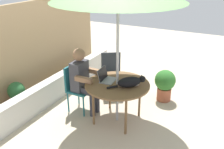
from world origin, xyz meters
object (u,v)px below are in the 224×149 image
(chair_empty, at_px, (111,71))
(potted_plant_near_fence, at_px, (165,83))
(patio_table, at_px, (117,87))
(person_seated, at_px, (83,78))
(cat, at_px, (131,82))
(potted_plant_by_chair, at_px, (17,96))
(chair_occupied, at_px, (76,84))
(laptop, at_px, (105,77))

(chair_empty, height_order, potted_plant_near_fence, chair_empty)
(potted_plant_near_fence, bearing_deg, chair_empty, 101.13)
(patio_table, distance_m, person_seated, 0.68)
(cat, height_order, potted_plant_by_chair, cat)
(chair_occupied, relative_size, cat, 1.72)
(potted_plant_by_chair, bearing_deg, laptop, -68.74)
(cat, bearing_deg, patio_table, 92.26)
(chair_occupied, xyz_separation_m, chair_empty, (0.87, -0.28, 0.00))
(chair_occupied, height_order, person_seated, person_seated)
(chair_occupied, bearing_deg, laptop, -87.03)
(person_seated, xyz_separation_m, potted_plant_near_fence, (1.09, -1.21, -0.32))
(person_seated, bearing_deg, laptop, -85.98)
(person_seated, relative_size, potted_plant_by_chair, 2.07)
(cat, bearing_deg, potted_plant_by_chair, 105.94)
(chair_empty, xyz_separation_m, potted_plant_near_fence, (0.21, -1.09, -0.15))
(chair_occupied, distance_m, potted_plant_by_chair, 1.11)
(patio_table, bearing_deg, cat, -87.74)
(laptop, xyz_separation_m, cat, (-0.02, -0.48, 0.02))
(potted_plant_by_chair, bearing_deg, chair_occupied, -58.84)
(potted_plant_near_fence, bearing_deg, person_seated, 131.91)
(person_seated, height_order, cat, person_seated)
(potted_plant_by_chair, bearing_deg, potted_plant_near_fence, -54.35)
(patio_table, distance_m, cat, 0.27)
(chair_occupied, height_order, laptop, laptop)
(patio_table, height_order, cat, cat)
(laptop, distance_m, cat, 0.48)
(person_seated, distance_m, potted_plant_by_chair, 1.28)
(person_seated, distance_m, laptop, 0.45)
(cat, bearing_deg, person_seated, 90.58)
(laptop, height_order, cat, laptop)
(potted_plant_by_chair, bearing_deg, person_seated, -62.63)
(chair_occupied, bearing_deg, chair_empty, -17.68)
(patio_table, relative_size, person_seated, 0.89)
(potted_plant_near_fence, bearing_deg, patio_table, 154.11)
(laptop, distance_m, potted_plant_by_chair, 1.71)
(chair_occupied, height_order, chair_empty, same)
(patio_table, height_order, potted_plant_by_chair, patio_table)
(chair_occupied, bearing_deg, potted_plant_near_fence, -51.54)
(patio_table, distance_m, chair_empty, 1.05)
(chair_empty, bearing_deg, laptop, -159.17)
(potted_plant_near_fence, bearing_deg, cat, 164.95)
(chair_occupied, xyz_separation_m, potted_plant_near_fence, (1.09, -1.37, -0.15))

